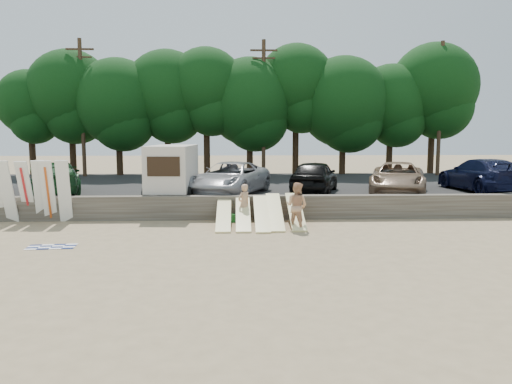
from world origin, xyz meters
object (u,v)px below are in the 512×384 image
(box_trailer, at_px, (172,168))
(car_1, at_px, (56,178))
(car_4, at_px, (398,178))
(car_2, at_px, (230,178))
(car_3, at_px, (314,176))
(car_5, at_px, (482,175))
(beachgoer_a, at_px, (244,204))
(cooler, at_px, (232,218))
(beachgoer_b, at_px, (297,206))

(box_trailer, bearing_deg, car_1, 173.99)
(box_trailer, distance_m, car_4, 10.75)
(car_2, bearing_deg, car_3, 27.30)
(box_trailer, height_order, car_4, box_trailer)
(box_trailer, distance_m, car_5, 15.20)
(car_1, height_order, car_4, car_1)
(box_trailer, relative_size, beachgoer_a, 2.40)
(car_3, bearing_deg, car_5, -160.91)
(car_1, xyz_separation_m, beachgoer_a, (8.80, -4.00, -0.68))
(car_4, xyz_separation_m, car_5, (4.42, 0.59, 0.07))
(cooler, bearing_deg, car_1, 178.38)
(beachgoer_a, bearing_deg, car_3, -171.60)
(car_2, xyz_separation_m, cooler, (0.10, -3.41, -1.31))
(car_1, distance_m, car_2, 8.23)
(car_4, bearing_deg, car_2, -160.46)
(car_5, height_order, beachgoer_a, car_5)
(car_2, xyz_separation_m, car_5, (12.49, 0.73, 0.05))
(box_trailer, distance_m, cooler, 4.21)
(beachgoer_b, bearing_deg, car_1, 8.38)
(car_1, distance_m, beachgoer_a, 9.69)
(cooler, bearing_deg, car_3, 66.12)
(car_2, xyz_separation_m, beachgoer_b, (2.54, -5.13, -0.58))
(car_3, bearing_deg, beachgoer_a, 68.12)
(car_5, distance_m, beachgoer_a, 12.77)
(cooler, bearing_deg, car_2, 113.48)
(beachgoer_b, relative_size, cooler, 4.69)
(car_3, relative_size, car_4, 0.87)
(beachgoer_b, bearing_deg, car_5, -114.81)
(car_1, relative_size, beachgoer_b, 3.00)
(car_4, bearing_deg, beachgoer_a, -133.72)
(cooler, bearing_deg, beachgoer_b, -13.48)
(car_2, height_order, beachgoer_a, car_2)
(car_1, xyz_separation_m, beachgoer_b, (10.76, -5.33, -0.59))
(box_trailer, xyz_separation_m, cooler, (2.73, -2.62, -1.85))
(car_3, xyz_separation_m, car_5, (8.41, 0.24, 0.03))
(car_1, xyz_separation_m, car_5, (20.72, 0.53, 0.04))
(beachgoer_a, bearing_deg, car_1, -66.72)
(car_3, bearing_deg, beachgoer_b, 92.04)
(beachgoer_b, bearing_deg, car_4, -101.67)
(box_trailer, relative_size, car_1, 0.71)
(box_trailer, distance_m, beachgoer_b, 6.84)
(car_2, height_order, beachgoer_b, car_2)
(car_3, height_order, cooler, car_3)
(car_4, bearing_deg, car_5, 26.15)
(box_trailer, xyz_separation_m, car_1, (-5.60, 0.99, -0.53))
(box_trailer, bearing_deg, car_2, 20.73)
(car_3, height_order, beachgoer_b, car_3)
(box_trailer, distance_m, beachgoer_a, 4.56)
(cooler, bearing_deg, beachgoer_a, -17.57)
(car_3, relative_size, beachgoer_b, 2.62)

